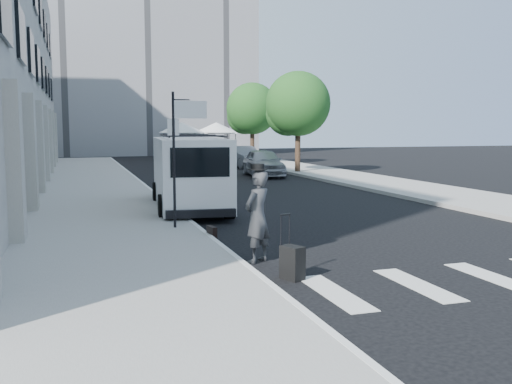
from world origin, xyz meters
TOP-DOWN VIEW (x-y plane):
  - ground at (0.00, 0.00)m, footprint 120.00×120.00m
  - sidewalk_left at (-4.25, 16.00)m, footprint 4.50×48.00m
  - sidewalk_right at (9.00, 20.00)m, footprint 4.00×56.00m
  - building_far at (2.00, 50.00)m, footprint 22.00×12.00m
  - sign_pole at (-2.36, 3.20)m, footprint 1.03×0.07m
  - tree_near at (7.50, 20.15)m, footprint 3.80×3.83m
  - tree_far at (7.50, 29.15)m, footprint 3.80×3.83m
  - tent_left at (4.00, 38.00)m, footprint 4.00×4.00m
  - tent_right at (7.20, 38.50)m, footprint 4.00×4.00m
  - businessman at (-1.54, -0.53)m, footprint 0.83×0.77m
  - briefcase at (-1.90, 2.00)m, footprint 0.17×0.45m
  - suitcase at (-1.36, -2.00)m, footprint 0.41×0.49m
  - cargo_van at (-1.41, 7.26)m, footprint 2.68×6.52m
  - parked_car_a at (5.08, 18.88)m, footprint 2.37×4.78m
  - parked_car_b at (5.99, 26.04)m, footprint 2.11×4.64m
  - parked_car_c at (5.00, 29.30)m, footprint 2.37×5.69m

SIDE VIEW (x-z plane):
  - ground at x=0.00m, z-range 0.00..0.00m
  - sidewalk_left at x=-4.25m, z-range 0.00..0.15m
  - sidewalk_right at x=9.00m, z-range 0.00..0.15m
  - briefcase at x=-1.90m, z-range 0.00..0.34m
  - suitcase at x=-1.36m, z-range -0.28..0.91m
  - parked_car_b at x=5.99m, z-range 0.00..1.48m
  - parked_car_a at x=5.08m, z-range 0.00..1.57m
  - parked_car_c at x=5.00m, z-range 0.00..1.64m
  - businessman at x=-1.54m, z-range 0.00..1.90m
  - cargo_van at x=-1.41m, z-range 0.04..2.43m
  - sign_pole at x=-2.36m, z-range 0.90..4.40m
  - tent_left at x=4.00m, z-range 1.11..4.31m
  - tent_right at x=7.20m, z-range 1.11..4.31m
  - tree_near at x=7.50m, z-range 0.96..6.99m
  - tree_far at x=7.50m, z-range 0.96..6.99m
  - building_far at x=2.00m, z-range 0.00..25.00m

